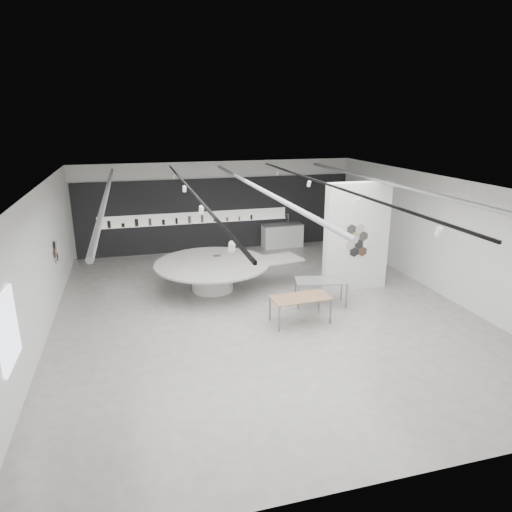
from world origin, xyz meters
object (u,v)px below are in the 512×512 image
object	(u,v)px
partition_column	(357,237)
display_island	(215,272)
sample_table_wood	(300,299)
sample_table_stone	(321,282)
kitchen_counter	(282,235)

from	to	relation	value
partition_column	display_island	size ratio (longest dim) A/B	0.67
partition_column	sample_table_wood	distance (m)	3.58
sample_table_stone	kitchen_counter	xyz separation A→B (m)	(0.94, 6.54, -0.21)
partition_column	sample_table_stone	world-z (taller)	partition_column
partition_column	kitchen_counter	xyz separation A→B (m)	(-0.71, 5.53, -1.28)
kitchen_counter	partition_column	bearing A→B (deg)	-85.14
display_island	sample_table_stone	distance (m)	3.60
display_island	sample_table_stone	world-z (taller)	display_island
display_island	kitchen_counter	size ratio (longest dim) A/B	2.88
sample_table_wood	partition_column	bearing A→B (deg)	37.20
sample_table_wood	sample_table_stone	bearing A→B (deg)	44.48
display_island	sample_table_stone	xyz separation A→B (m)	(2.92, -2.11, 0.10)
kitchen_counter	sample_table_wood	bearing A→B (deg)	-107.26
partition_column	display_island	bearing A→B (deg)	166.54
partition_column	display_island	distance (m)	4.84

